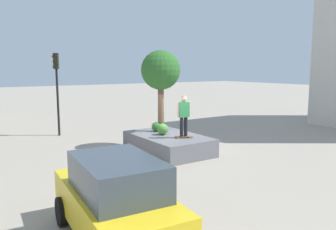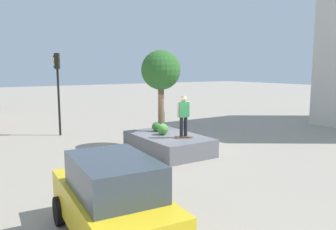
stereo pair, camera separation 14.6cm
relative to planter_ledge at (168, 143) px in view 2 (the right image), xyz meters
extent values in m
plane|color=#9E9384|center=(-0.07, -0.03, -0.38)|extent=(120.00, 120.00, 0.00)
cube|color=slate|center=(0.00, 0.00, 0.00)|extent=(4.01, 2.47, 0.77)
cylinder|color=brown|center=(0.96, -0.24, 1.56)|extent=(0.28, 0.28, 2.36)
sphere|color=#2D6628|center=(0.96, -0.24, 3.25)|extent=(1.83, 1.83, 1.83)
sphere|color=#2D6628|center=(1.02, -0.02, 0.60)|extent=(0.44, 0.44, 0.44)
sphere|color=#4C8C3D|center=(0.20, 0.16, 0.63)|extent=(0.50, 0.50, 0.50)
cube|color=brown|center=(-0.88, -0.21, 0.45)|extent=(0.53, 0.81, 0.02)
sphere|color=beige|center=(-0.85, 0.05, 0.41)|extent=(0.06, 0.06, 0.06)
sphere|color=beige|center=(-0.70, -0.02, 0.41)|extent=(0.06, 0.06, 0.06)
sphere|color=beige|center=(-1.07, -0.41, 0.41)|extent=(0.06, 0.06, 0.06)
sphere|color=beige|center=(-0.92, -0.48, 0.41)|extent=(0.06, 0.06, 0.06)
cylinder|color=black|center=(-0.90, -0.31, 0.87)|extent=(0.15, 0.15, 0.83)
cylinder|color=black|center=(-0.87, -0.12, 0.87)|extent=(0.15, 0.15, 0.83)
cube|color=#338C4C|center=(-0.88, -0.21, 1.60)|extent=(0.27, 0.49, 0.65)
cylinder|color=#D8AD8C|center=(-0.92, -0.46, 1.62)|extent=(0.10, 0.10, 0.61)
cylinder|color=#D8AD8C|center=(-0.84, 0.03, 1.62)|extent=(0.10, 0.10, 0.61)
sphere|color=#D8AD8C|center=(-0.88, -0.21, 2.06)|extent=(0.27, 0.27, 0.27)
cube|color=gold|center=(-5.84, 5.27, 0.37)|extent=(4.19, 2.03, 0.81)
cube|color=#38424C|center=(-6.04, 5.29, 1.14)|extent=(2.39, 1.68, 0.73)
cylinder|color=black|center=(-4.47, 6.02, -0.04)|extent=(0.71, 0.26, 0.69)
cylinder|color=black|center=(-4.61, 4.32, -0.04)|extent=(0.71, 0.26, 0.69)
cylinder|color=black|center=(6.42, 3.00, 1.45)|extent=(0.12, 0.12, 3.67)
cube|color=black|center=(6.42, 3.00, 3.71)|extent=(0.36, 0.35, 0.85)
sphere|color=red|center=(6.49, 3.13, 3.96)|extent=(0.14, 0.14, 0.14)
sphere|color=gold|center=(6.49, 3.13, 3.68)|extent=(0.14, 0.14, 0.14)
sphere|color=green|center=(6.49, 3.13, 3.40)|extent=(0.14, 0.14, 0.14)
cylinder|color=navy|center=(2.68, -1.34, 0.02)|extent=(0.15, 0.15, 0.82)
cylinder|color=navy|center=(2.50, -1.27, 0.02)|extent=(0.15, 0.15, 0.82)
cube|color=#338C4C|center=(2.59, -1.31, 0.75)|extent=(0.50, 0.34, 0.64)
cylinder|color=#9E7251|center=(2.82, -1.39, 0.77)|extent=(0.10, 0.10, 0.60)
cylinder|color=#9E7251|center=(2.36, -1.22, 0.77)|extent=(0.10, 0.10, 0.60)
sphere|color=#9E7251|center=(2.59, -1.31, 1.20)|extent=(0.27, 0.27, 0.27)
camera|label=1|loc=(-12.15, 8.11, 3.34)|focal=35.79mm
camera|label=2|loc=(-12.23, 7.98, 3.34)|focal=35.79mm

